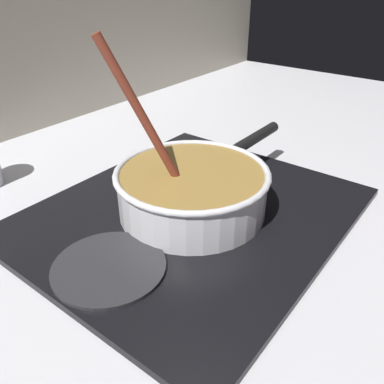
{
  "coord_description": "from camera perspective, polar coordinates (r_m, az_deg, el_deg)",
  "views": [
    {
      "loc": [
        -0.44,
        -0.16,
        0.4
      ],
      "look_at": [
        0.04,
        0.2,
        0.05
      ],
      "focal_mm": 37.42,
      "sensor_mm": 36.0,
      "label": 1
    }
  ],
  "objects": [
    {
      "name": "hob_plate",
      "position": [
        0.71,
        0.0,
        -3.04
      ],
      "size": [
        0.56,
        0.48,
        0.01
      ],
      "primitive_type": "cube",
      "color": "black",
      "rests_on": "ground"
    },
    {
      "name": "burner_ring",
      "position": [
        0.71,
        0.0,
        -2.36
      ],
      "size": [
        0.18,
        0.18,
        0.01
      ],
      "primitive_type": "torus",
      "color": "#592D0C",
      "rests_on": "hob_plate"
    },
    {
      "name": "spare_burner",
      "position": [
        0.59,
        -11.74,
        -10.42
      ],
      "size": [
        0.16,
        0.16,
        0.01
      ],
      "primitive_type": "cylinder",
      "color": "#262628",
      "rests_on": "hob_plate"
    },
    {
      "name": "ground",
      "position": [
        0.62,
        12.86,
        -12.47
      ],
      "size": [
        2.4,
        1.6,
        0.04
      ],
      "primitive_type": "cube",
      "color": "#B7B7BC"
    },
    {
      "name": "cooking_pan",
      "position": [
        0.69,
        0.06,
        0.47
      ],
      "size": [
        0.43,
        0.26,
        0.3
      ],
      "color": "silver",
      "rests_on": "hob_plate"
    }
  ]
}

